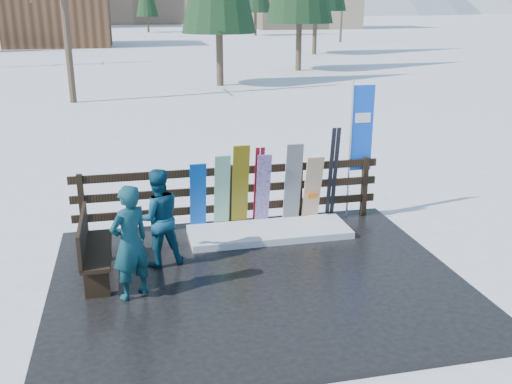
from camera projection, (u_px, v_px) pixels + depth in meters
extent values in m
plane|color=white|center=(257.00, 283.00, 8.52)|extent=(700.00, 700.00, 0.00)
cube|color=black|center=(257.00, 281.00, 8.51)|extent=(6.00, 5.00, 0.08)
cube|color=black|center=(82.00, 206.00, 9.82)|extent=(0.10, 0.10, 1.15)
cube|color=black|center=(158.00, 201.00, 10.09)|extent=(0.10, 0.10, 1.15)
cube|color=black|center=(231.00, 196.00, 10.36)|extent=(0.10, 0.10, 1.15)
cube|color=black|center=(299.00, 191.00, 10.63)|extent=(0.10, 0.10, 1.15)
cube|color=black|center=(364.00, 187.00, 10.89)|extent=(0.10, 0.10, 1.15)
cube|color=black|center=(231.00, 208.00, 10.43)|extent=(5.60, 0.05, 0.14)
cube|color=black|center=(230.00, 189.00, 10.32)|extent=(5.60, 0.05, 0.14)
cube|color=black|center=(230.00, 171.00, 10.21)|extent=(5.60, 0.05, 0.14)
cube|color=white|center=(269.00, 232.00, 10.08)|extent=(2.83, 1.00, 0.12)
cube|color=black|center=(97.00, 250.00, 8.37)|extent=(0.40, 1.50, 0.06)
cube|color=black|center=(97.00, 282.00, 7.88)|extent=(0.34, 0.06, 0.45)
cube|color=black|center=(100.00, 248.00, 8.99)|extent=(0.34, 0.06, 0.45)
cube|color=black|center=(83.00, 234.00, 8.25)|extent=(0.05, 1.50, 0.50)
cube|color=blue|center=(198.00, 198.00, 10.00)|extent=(0.29, 0.34, 1.32)
cube|color=white|center=(222.00, 193.00, 10.07)|extent=(0.28, 0.36, 1.44)
cube|color=yellow|center=(240.00, 187.00, 10.11)|extent=(0.29, 0.36, 1.60)
cube|color=silver|center=(263.00, 191.00, 10.23)|extent=(0.25, 0.31, 1.41)
cube|color=black|center=(293.00, 185.00, 10.32)|extent=(0.31, 0.27, 1.56)
cube|color=silver|center=(312.00, 190.00, 10.43)|extent=(0.32, 0.33, 1.31)
cube|color=maroon|center=(256.00, 187.00, 10.25)|extent=(0.07, 0.30, 1.52)
cube|color=maroon|center=(261.00, 187.00, 10.27)|extent=(0.07, 0.30, 1.52)
cube|color=black|center=(330.00, 175.00, 10.50)|extent=(0.08, 0.25, 1.80)
cube|color=black|center=(335.00, 174.00, 10.52)|extent=(0.08, 0.25, 1.80)
cylinder|color=silver|center=(350.00, 150.00, 10.65)|extent=(0.04, 0.04, 2.60)
cube|color=blue|center=(362.00, 128.00, 10.57)|extent=(0.42, 0.02, 1.60)
imported|color=#10544F|center=(130.00, 242.00, 7.72)|extent=(0.71, 0.66, 1.63)
imported|color=navy|center=(158.00, 218.00, 8.74)|extent=(0.84, 0.71, 1.55)
cube|color=brown|center=(57.00, 5.00, 56.62)|extent=(10.00, 8.00, 8.00)
cone|color=black|center=(147.00, 0.00, 86.30)|extent=(3.37, 3.37, 9.36)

